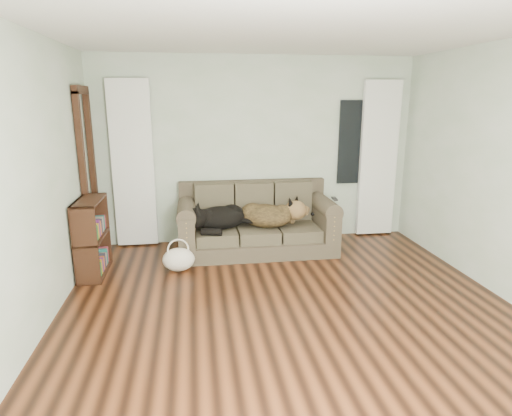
{
  "coord_description": "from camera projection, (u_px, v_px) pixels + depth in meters",
  "views": [
    {
      "loc": [
        -0.89,
        -3.51,
        2.02
      ],
      "look_at": [
        -0.14,
        1.6,
        0.69
      ],
      "focal_mm": 30.0,
      "sensor_mm": 36.0,
      "label": 1
    }
  ],
  "objects": [
    {
      "name": "floor",
      "position": [
        295.0,
        322.0,
        3.99
      ],
      "size": [
        5.0,
        5.0,
        0.0
      ],
      "primitive_type": "plane",
      "color": "black",
      "rests_on": "ground"
    },
    {
      "name": "ceiling",
      "position": [
        303.0,
        22.0,
        3.34
      ],
      "size": [
        5.0,
        5.0,
        0.0
      ],
      "primitive_type": "plane",
      "color": "white",
      "rests_on": "ground"
    },
    {
      "name": "wall_back",
      "position": [
        256.0,
        151.0,
        6.06
      ],
      "size": [
        4.5,
        0.04,
        2.6
      ],
      "primitive_type": "cube",
      "color": "silver",
      "rests_on": "ground"
    },
    {
      "name": "wall_left",
      "position": [
        19.0,
        193.0,
        3.35
      ],
      "size": [
        0.04,
        5.0,
        2.6
      ],
      "primitive_type": "cube",
      "color": "silver",
      "rests_on": "ground"
    },
    {
      "name": "curtain_left",
      "position": [
        133.0,
        165.0,
        5.78
      ],
      "size": [
        0.55,
        0.08,
        2.25
      ],
      "primitive_type": "cube",
      "color": "white",
      "rests_on": "ground"
    },
    {
      "name": "curtain_right",
      "position": [
        378.0,
        160.0,
        6.27
      ],
      "size": [
        0.55,
        0.08,
        2.25
      ],
      "primitive_type": "cube",
      "color": "white",
      "rests_on": "ground"
    },
    {
      "name": "window_pane",
      "position": [
        355.0,
        142.0,
        6.21
      ],
      "size": [
        0.5,
        0.03,
        1.2
      ],
      "primitive_type": "cube",
      "color": "black",
      "rests_on": "wall_back"
    },
    {
      "name": "door_casing",
      "position": [
        89.0,
        178.0,
        5.38
      ],
      "size": [
        0.07,
        0.6,
        2.1
      ],
      "primitive_type": "cube",
      "color": "black",
      "rests_on": "ground"
    },
    {
      "name": "sofa",
      "position": [
        257.0,
        219.0,
        5.76
      ],
      "size": [
        2.07,
        0.89,
        0.85
      ],
      "primitive_type": "cube",
      "color": "#3F3428",
      "rests_on": "floor"
    },
    {
      "name": "dog_black_lab",
      "position": [
        217.0,
        219.0,
        5.61
      ],
      "size": [
        0.8,
        0.64,
        0.3
      ],
      "primitive_type": "ellipsoid",
      "rotation": [
        0.0,
        0.0,
        0.22
      ],
      "color": "black",
      "rests_on": "sofa"
    },
    {
      "name": "dog_shepherd",
      "position": [
        269.0,
        216.0,
        5.74
      ],
      "size": [
        0.91,
        0.82,
        0.33
      ],
      "primitive_type": "ellipsoid",
      "rotation": [
        0.0,
        0.0,
        2.62
      ],
      "color": "black",
      "rests_on": "sofa"
    },
    {
      "name": "tv_remote",
      "position": [
        335.0,
        199.0,
        5.66
      ],
      "size": [
        0.06,
        0.17,
        0.02
      ],
      "primitive_type": "cube",
      "rotation": [
        0.0,
        0.0,
        -0.1
      ],
      "color": "black",
      "rests_on": "sofa"
    },
    {
      "name": "tote_bag",
      "position": [
        178.0,
        258.0,
        5.13
      ],
      "size": [
        0.42,
        0.34,
        0.28
      ],
      "primitive_type": "ellipsoid",
      "rotation": [
        0.0,
        0.0,
        -0.1
      ],
      "color": "beige",
      "rests_on": "floor"
    },
    {
      "name": "bookshelf",
      "position": [
        92.0,
        233.0,
        4.97
      ],
      "size": [
        0.31,
        0.74,
        0.9
      ],
      "primitive_type": "cube",
      "rotation": [
        0.0,
        0.0,
        0.06
      ],
      "color": "black",
      "rests_on": "floor"
    }
  ]
}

